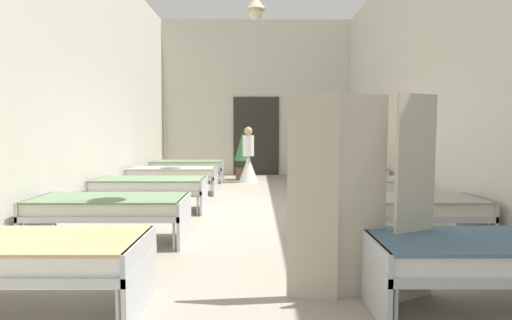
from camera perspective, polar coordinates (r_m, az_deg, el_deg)
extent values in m
cube|color=#9E9384|center=(7.00, 0.00, -7.67)|extent=(6.36, 11.80, 0.10)
cube|color=beige|center=(12.58, -0.02, 8.75)|extent=(6.16, 0.20, 4.73)
cube|color=beige|center=(7.52, -23.83, 11.29)|extent=(0.20, 11.20, 4.73)
cube|color=beige|center=(7.53, 23.82, 11.29)|extent=(0.20, 11.20, 4.73)
cube|color=#2D2823|center=(12.42, -0.02, 3.42)|extent=(1.40, 0.06, 2.40)
cone|color=beige|center=(9.20, -0.08, 21.39)|extent=(0.44, 0.44, 0.28)
sphere|color=beige|center=(9.14, -0.08, 20.07)|extent=(0.28, 0.28, 0.28)
cylinder|color=#B7BCC1|center=(3.11, -19.06, -19.46)|extent=(0.03, 0.03, 0.34)
cylinder|color=#B7BCC1|center=(3.75, -15.35, -15.17)|extent=(0.03, 0.03, 0.34)
cube|color=#B7BCC1|center=(3.70, -30.41, -12.56)|extent=(1.90, 0.84, 0.07)
cube|color=#B7BCC1|center=(3.37, -16.05, -15.35)|extent=(0.04, 0.84, 0.57)
cube|color=white|center=(3.67, -30.48, -10.98)|extent=(1.82, 0.78, 0.14)
cube|color=tan|center=(3.65, -30.53, -9.74)|extent=(1.86, 0.82, 0.02)
cylinder|color=#B7BCC1|center=(3.11, 19.18, -19.44)|extent=(0.03, 0.03, 0.34)
cylinder|color=#B7BCC1|center=(3.75, 15.44, -15.15)|extent=(0.03, 0.03, 0.34)
cube|color=#B7BCC1|center=(3.70, 30.48, -12.53)|extent=(1.90, 0.84, 0.07)
cube|color=#B7BCC1|center=(3.37, 16.15, -15.34)|extent=(0.04, 0.84, 0.57)
cube|color=white|center=(3.68, 30.54, -10.96)|extent=(1.82, 0.78, 0.14)
cube|color=slate|center=(3.66, 30.59, -9.72)|extent=(1.86, 0.82, 0.02)
cylinder|color=#B7BCC1|center=(5.46, -30.05, -9.38)|extent=(0.03, 0.03, 0.34)
cylinder|color=#B7BCC1|center=(6.08, -26.64, -7.89)|extent=(0.03, 0.03, 0.34)
cylinder|color=#B7BCC1|center=(4.85, -11.61, -10.58)|extent=(0.03, 0.03, 0.34)
cylinder|color=#B7BCC1|center=(5.53, -10.11, -8.67)|extent=(0.03, 0.03, 0.34)
cube|color=#B7BCC1|center=(5.37, -20.06, -7.03)|extent=(1.90, 0.84, 0.07)
cube|color=#B7BCC1|center=(5.77, -28.82, -7.42)|extent=(0.04, 0.84, 0.57)
cube|color=#B7BCC1|center=(5.15, -10.16, -8.32)|extent=(0.04, 0.84, 0.57)
cube|color=silver|center=(5.35, -20.09, -5.93)|extent=(1.82, 0.78, 0.14)
cube|color=slate|center=(5.34, -20.12, -5.06)|extent=(1.86, 0.82, 0.02)
cylinder|color=#B7BCC1|center=(4.85, 11.66, -10.57)|extent=(0.03, 0.03, 0.34)
cylinder|color=#B7BCC1|center=(5.53, 10.13, -8.67)|extent=(0.03, 0.03, 0.34)
cylinder|color=#B7BCC1|center=(5.47, 30.07, -9.36)|extent=(0.03, 0.03, 0.34)
cylinder|color=#B7BCC1|center=(6.08, 26.64, -7.88)|extent=(0.03, 0.03, 0.34)
cube|color=#B7BCC1|center=(5.38, 20.09, -7.02)|extent=(1.90, 0.84, 0.07)
cube|color=#B7BCC1|center=(5.15, 10.20, -8.32)|extent=(0.04, 0.84, 0.57)
cube|color=#B7BCC1|center=(5.78, 28.83, -7.41)|extent=(0.04, 0.84, 0.57)
cube|color=silver|center=(5.36, 20.12, -5.92)|extent=(1.82, 0.78, 0.14)
cube|color=#9E9E93|center=(5.34, 20.14, -5.06)|extent=(1.86, 0.82, 0.02)
cylinder|color=#B7BCC1|center=(7.13, -22.38, -5.98)|extent=(0.03, 0.03, 0.34)
cylinder|color=#B7BCC1|center=(7.79, -20.36, -5.06)|extent=(0.03, 0.03, 0.34)
cylinder|color=#B7BCC1|center=(6.67, -8.33, -6.40)|extent=(0.03, 0.03, 0.34)
cylinder|color=#B7BCC1|center=(7.37, -7.52, -5.35)|extent=(0.03, 0.03, 0.34)
cube|color=#B7BCC1|center=(7.16, -14.85, -4.09)|extent=(1.90, 0.84, 0.07)
cube|color=#B7BCC1|center=(7.46, -21.78, -4.60)|extent=(0.04, 0.84, 0.57)
cube|color=#B7BCC1|center=(6.99, -7.43, -4.91)|extent=(0.04, 0.84, 0.57)
cube|color=white|center=(7.15, -14.87, -3.26)|extent=(1.82, 0.78, 0.14)
cube|color=slate|center=(7.13, -14.88, -2.61)|extent=(1.86, 0.82, 0.02)
cylinder|color=#B7BCC1|center=(6.67, 8.34, -6.39)|extent=(0.03, 0.03, 0.34)
cylinder|color=#B7BCC1|center=(7.37, 7.52, -5.35)|extent=(0.03, 0.03, 0.34)
cylinder|color=#B7BCC1|center=(7.14, 22.37, -5.98)|extent=(0.03, 0.03, 0.34)
cylinder|color=#B7BCC1|center=(7.80, 20.35, -5.06)|extent=(0.03, 0.03, 0.34)
cube|color=#B7BCC1|center=(7.16, 14.85, -4.09)|extent=(1.90, 0.84, 0.07)
cube|color=#B7BCC1|center=(7.00, 7.43, -4.91)|extent=(0.04, 0.84, 0.57)
cube|color=#B7BCC1|center=(7.47, 21.77, -4.60)|extent=(0.04, 0.84, 0.57)
cube|color=white|center=(7.15, 14.87, -3.26)|extent=(1.82, 0.78, 0.14)
cube|color=#9E9E93|center=(7.14, 14.88, -2.60)|extent=(1.86, 0.82, 0.02)
cylinder|color=#B7BCC1|center=(8.89, -17.73, -3.85)|extent=(0.03, 0.03, 0.34)
cylinder|color=#B7BCC1|center=(9.58, -16.42, -3.24)|extent=(0.03, 0.03, 0.34)
cylinder|color=#B7BCC1|center=(8.53, -6.49, -4.01)|extent=(0.03, 0.03, 0.34)
cylinder|color=#B7BCC1|center=(9.24, -5.99, -3.36)|extent=(0.03, 0.03, 0.34)
cube|color=#B7BCC1|center=(8.99, -11.77, -2.32)|extent=(1.90, 0.84, 0.07)
cube|color=#B7BCC1|center=(9.24, -17.42, -2.81)|extent=(0.04, 0.84, 0.57)
cube|color=#B7BCC1|center=(8.86, -5.85, -2.92)|extent=(0.04, 0.84, 0.57)
cube|color=silver|center=(8.98, -11.78, -1.66)|extent=(1.82, 0.78, 0.14)
cube|color=#9E9E93|center=(8.97, -11.78, -1.14)|extent=(1.86, 0.82, 0.02)
cylinder|color=#B7BCC1|center=(8.53, 6.48, -4.01)|extent=(0.03, 0.03, 0.34)
cylinder|color=#B7BCC1|center=(9.24, 5.97, -3.36)|extent=(0.03, 0.03, 0.34)
cylinder|color=#B7BCC1|center=(8.90, 17.71, -3.84)|extent=(0.03, 0.03, 0.34)
cylinder|color=#B7BCC1|center=(9.58, 16.39, -3.24)|extent=(0.03, 0.03, 0.34)
cube|color=#B7BCC1|center=(9.00, 11.75, -2.32)|extent=(1.90, 0.84, 0.07)
cube|color=#B7BCC1|center=(8.86, 5.83, -2.92)|extent=(0.04, 0.84, 0.57)
cube|color=#B7BCC1|center=(9.24, 17.40, -2.80)|extent=(0.04, 0.84, 0.57)
cube|color=silver|center=(8.98, 11.76, -1.66)|extent=(1.82, 0.78, 0.14)
cube|color=#8C4C47|center=(8.98, 11.77, -1.14)|extent=(1.86, 0.82, 0.02)
cylinder|color=#B7BCC1|center=(10.70, -14.64, -2.41)|extent=(0.03, 0.03, 0.34)
cylinder|color=#B7BCC1|center=(11.40, -13.73, -1.98)|extent=(0.03, 0.03, 0.34)
cylinder|color=#B7BCC1|center=(10.40, -5.32, -2.48)|extent=(0.03, 0.03, 0.34)
cylinder|color=#B7BCC1|center=(11.12, -4.98, -2.03)|extent=(0.03, 0.03, 0.34)
cube|color=#B7BCC1|center=(10.85, -9.73, -1.15)|extent=(1.90, 0.84, 0.07)
cube|color=#B7BCC1|center=(11.05, -14.49, -1.59)|extent=(0.04, 0.84, 0.57)
cube|color=#B7BCC1|center=(10.74, -4.83, -1.63)|extent=(0.04, 0.84, 0.57)
cube|color=silver|center=(10.84, -9.74, -0.60)|extent=(1.82, 0.78, 0.14)
cube|color=slate|center=(10.83, -9.75, -0.17)|extent=(1.86, 0.82, 0.02)
cylinder|color=#B7BCC1|center=(10.40, 5.29, -2.48)|extent=(0.03, 0.03, 0.34)
cylinder|color=#B7BCC1|center=(11.12, 4.95, -2.03)|extent=(0.03, 0.03, 0.34)
cylinder|color=#B7BCC1|center=(10.71, 14.61, -2.41)|extent=(0.03, 0.03, 0.34)
cylinder|color=#B7BCC1|center=(11.40, 13.70, -1.98)|extent=(0.03, 0.03, 0.34)
cube|color=#B7BCC1|center=(10.85, 9.70, -1.15)|extent=(1.90, 0.84, 0.07)
cube|color=#B7BCC1|center=(10.74, 4.80, -1.63)|extent=(0.04, 0.84, 0.57)
cube|color=#B7BCC1|center=(11.06, 14.45, -1.58)|extent=(0.04, 0.84, 0.57)
cube|color=silver|center=(10.84, 9.71, -0.60)|extent=(1.82, 0.78, 0.14)
cube|color=slate|center=(10.84, 9.71, -0.17)|extent=(1.86, 0.82, 0.02)
cone|color=white|center=(10.73, -1.13, -1.28)|extent=(0.52, 0.52, 0.70)
cylinder|color=white|center=(10.69, -1.14, 2.05)|extent=(0.30, 0.30, 0.55)
sphere|color=tan|center=(10.68, -1.14, 4.12)|extent=(0.22, 0.22, 0.22)
cone|color=white|center=(10.68, -1.14, 4.53)|extent=(0.18, 0.18, 0.10)
cylinder|color=#515B70|center=(10.67, 7.96, 1.41)|extent=(0.32, 0.32, 0.58)
cube|color=#515B70|center=(10.69, 7.95, 0.07)|extent=(0.44, 0.44, 0.08)
sphere|color=tan|center=(10.66, 7.99, 3.56)|extent=(0.22, 0.22, 0.22)
cylinder|color=brown|center=(11.22, -1.95, -1.95)|extent=(0.39, 0.39, 0.34)
cylinder|color=brown|center=(11.20, -1.96, -0.56)|extent=(0.06, 0.06, 0.20)
cone|color=#3D7A42|center=(11.16, -1.96, 1.91)|extent=(0.46, 0.46, 0.77)
cube|color=#BCB29E|center=(3.35, 8.01, -5.37)|extent=(0.42, 0.09, 1.70)
cube|color=#BCB29E|center=(3.49, 14.74, -5.08)|extent=(0.42, 0.10, 1.70)
cube|color=#BCB29E|center=(3.56, 21.56, -5.04)|extent=(0.39, 0.21, 1.70)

